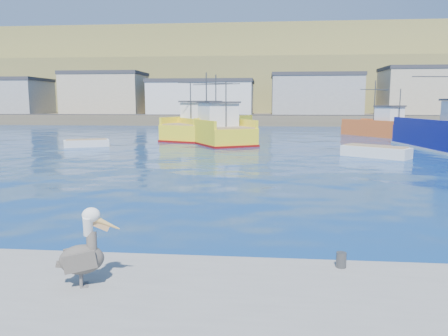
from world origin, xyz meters
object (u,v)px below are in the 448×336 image
trawler_yellow_b (212,131)px  trawler_yellow_a (209,128)px  pelican (84,253)px  boat_orange (381,127)px  skiff_mid (376,153)px  skiff_left (86,144)px

trawler_yellow_b → trawler_yellow_a: bearing=101.6°
trawler_yellow_a → pelican: size_ratio=9.39×
trawler_yellow_b → boat_orange: 19.75m
trawler_yellow_b → boat_orange: size_ratio=1.39×
trawler_yellow_b → pelican: (1.88, -33.50, 0.03)m
boat_orange → pelican: size_ratio=6.35×
trawler_yellow_a → skiff_mid: bearing=-47.5°
trawler_yellow_a → skiff_left: 13.32m
skiff_left → skiff_mid: size_ratio=0.84×
trawler_yellow_b → skiff_mid: size_ratio=2.73×
skiff_mid → pelican: 25.66m
trawler_yellow_b → skiff_mid: trawler_yellow_b is taller
trawler_yellow_a → trawler_yellow_b: (0.91, -4.45, -0.03)m
boat_orange → trawler_yellow_a: bearing=-166.5°
skiff_left → skiff_mid: bearing=-12.3°
skiff_mid → pelican: pelican is taller
trawler_yellow_a → trawler_yellow_b: size_ratio=1.06×
trawler_yellow_a → skiff_left: trawler_yellow_a is taller
skiff_left → pelican: pelican is taller
trawler_yellow_b → skiff_mid: (12.48, -10.15, -0.76)m
trawler_yellow_b → skiff_left: 11.33m
trawler_yellow_b → skiff_left: trawler_yellow_b is taller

